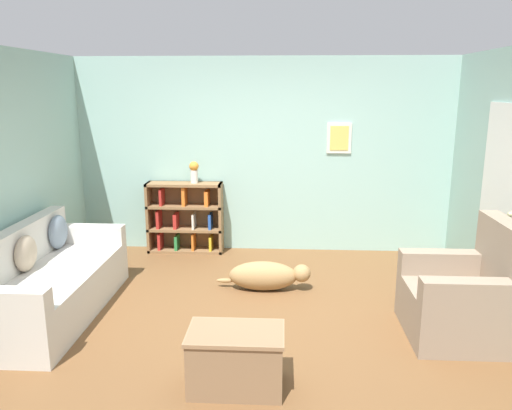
% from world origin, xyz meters
% --- Properties ---
extents(ground_plane, '(14.00, 14.00, 0.00)m').
position_xyz_m(ground_plane, '(0.00, 0.00, 0.00)').
color(ground_plane, brown).
extents(wall_back, '(5.60, 0.13, 2.60)m').
position_xyz_m(wall_back, '(0.00, 2.25, 1.30)').
color(wall_back, '#93BCB2').
rests_on(wall_back, ground_plane).
extents(couch, '(0.86, 2.03, 0.87)m').
position_xyz_m(couch, '(-2.04, 0.02, 0.32)').
color(couch, beige).
rests_on(couch, ground_plane).
extents(bookshelf, '(1.02, 0.28, 0.96)m').
position_xyz_m(bookshelf, '(-1.06, 2.06, 0.47)').
color(bookshelf, olive).
rests_on(bookshelf, ground_plane).
extents(recliner_chair, '(0.91, 0.92, 1.06)m').
position_xyz_m(recliner_chair, '(1.93, -0.20, 0.37)').
color(recliner_chair, gray).
rests_on(recliner_chair, ground_plane).
extents(coffee_table, '(0.71, 0.44, 0.46)m').
position_xyz_m(coffee_table, '(-0.06, -1.13, 0.24)').
color(coffee_table, '#846647').
rests_on(coffee_table, ground_plane).
extents(dog, '(1.05, 0.29, 0.33)m').
position_xyz_m(dog, '(0.10, 0.74, 0.17)').
color(dog, '#9E7A4C').
rests_on(dog, ground_plane).
extents(vase, '(0.13, 0.13, 0.29)m').
position_xyz_m(vase, '(-0.92, 2.04, 1.12)').
color(vase, silver).
rests_on(vase, bookshelf).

